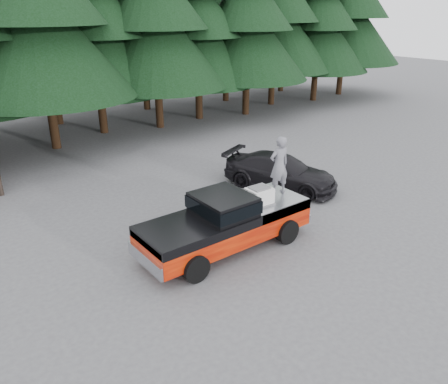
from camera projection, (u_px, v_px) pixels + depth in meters
ground at (228, 243)px, 14.72m from camera, size 120.00×120.00×0.00m
pickup_truck at (226, 230)px, 14.20m from camera, size 6.00×2.04×1.33m
truck_cab at (223, 204)px, 13.77m from camera, size 1.66×1.90×0.59m
air_compressor at (259, 197)px, 14.35m from camera, size 0.81×0.68×0.55m
man_on_bed at (279, 165)px, 14.93m from camera, size 0.81×0.58×2.05m
parked_car at (280, 172)px, 19.04m from camera, size 3.79×5.42×1.46m
treeline at (46, 0)px, 24.50m from camera, size 60.15×16.05×17.50m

